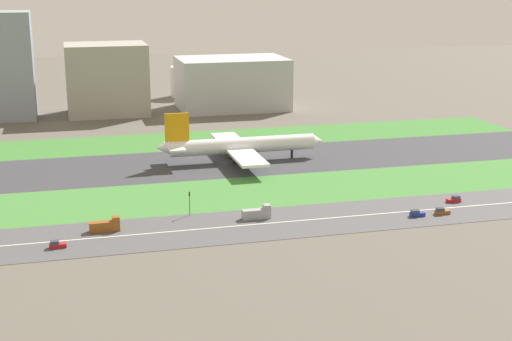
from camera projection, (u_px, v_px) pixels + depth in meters
name	position (u px, v px, depth m)	size (l,w,h in m)	color
ground_plane	(224.00, 162.00, 281.88)	(800.00, 800.00, 0.00)	#5B564C
runway	(224.00, 162.00, 281.86)	(280.00, 46.00, 0.10)	#38383D
grass_median_north	(204.00, 140.00, 320.21)	(280.00, 36.00, 0.10)	#3D7A33
grass_median_south	(251.00, 192.00, 243.52)	(280.00, 36.00, 0.10)	#427F38
highway	(278.00, 223.00, 213.60)	(280.00, 28.00, 0.10)	#4C4C4F
highway_centerline	(278.00, 222.00, 213.59)	(266.00, 0.50, 0.01)	silver
airliner	(238.00, 146.00, 281.63)	(65.00, 56.00, 19.70)	white
car_3	(417.00, 214.00, 218.73)	(4.40, 1.80, 2.00)	navy
truck_0	(106.00, 226.00, 205.99)	(8.40, 2.50, 4.00)	brown
truck_1	(257.00, 213.00, 216.65)	(8.40, 2.50, 4.00)	#99999E
car_0	(454.00, 199.00, 232.44)	(4.40, 1.80, 2.00)	#B2191E
car_1	(442.00, 211.00, 220.73)	(4.40, 1.80, 2.00)	brown
car_2	(57.00, 245.00, 193.63)	(4.40, 1.80, 2.00)	#B2191E
traffic_light	(190.00, 202.00, 218.91)	(0.36, 0.50, 7.20)	#4C4C51
hangar_building	(107.00, 79.00, 375.14)	(40.09, 31.69, 35.59)	#9E998E
office_tower	(232.00, 83.00, 392.13)	(56.14, 38.15, 26.70)	#B2B2B7
fuel_tank_west	(186.00, 81.00, 431.22)	(18.06, 18.06, 17.55)	silver
fuel_tank_centre	(229.00, 84.00, 437.94)	(19.57, 19.57, 13.17)	silver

